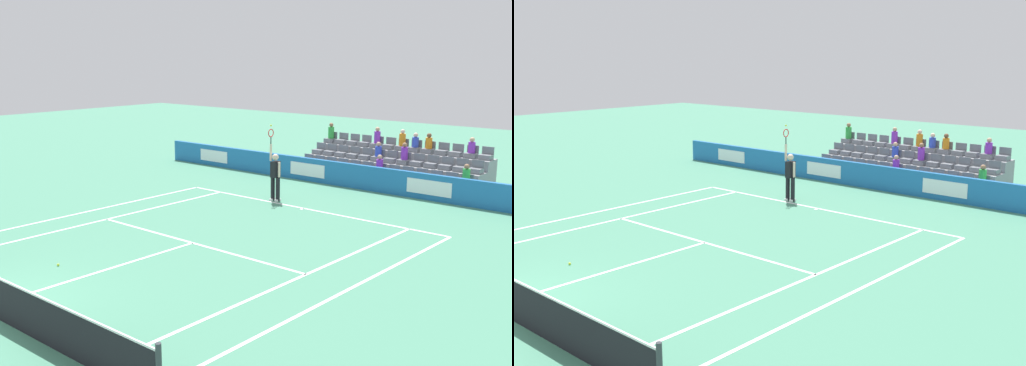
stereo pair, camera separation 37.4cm
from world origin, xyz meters
The scene contains 12 objects.
line_baseline centered at (0.00, -11.89, 0.00)m, with size 10.97×0.10×0.01m, color white.
line_service centered at (0.00, -6.40, 0.00)m, with size 8.23×0.10×0.01m, color white.
line_centre_service centered at (0.00, -3.20, 0.00)m, with size 0.10×6.40×0.01m, color white.
line_singles_sideline_left centered at (4.12, -5.95, 0.00)m, with size 0.10×11.89×0.01m, color white.
line_singles_sideline_right centered at (-4.12, -5.95, 0.00)m, with size 0.10×11.89×0.01m, color white.
line_doubles_sideline_left centered at (5.49, -5.95, 0.00)m, with size 0.10×11.89×0.01m, color white.
line_doubles_sideline_right centered at (-5.49, -5.95, 0.00)m, with size 0.10×11.89×0.01m, color white.
line_centre_mark centered at (0.00, -11.79, 0.00)m, with size 0.10×0.20×0.01m, color white.
sponsor_barrier centered at (0.00, -16.04, 0.50)m, with size 22.50×0.22×0.99m.
tennis_player centered at (1.54, -12.15, 0.99)m, with size 0.53×0.36×2.85m.
stadium_stand centered at (-0.01, -18.36, 0.55)m, with size 8.06×2.85×2.20m.
loose_tennis_ball centered at (1.19, -2.70, 0.03)m, with size 0.07×0.07×0.07m, color #D1E533.
Camera 1 is at (-13.02, 5.94, 5.50)m, focal length 44.59 mm.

